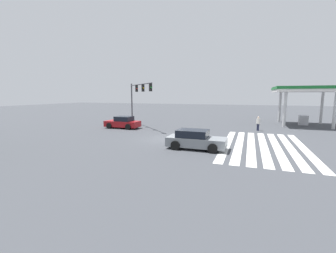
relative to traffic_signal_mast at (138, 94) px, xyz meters
The scene contains 7 objects.
ground_plane 9.99m from the traffic_signal_mast, 135.00° to the right, with size 151.34×151.34×0.00m, color #3D3F44.
crosswalk_markings 16.54m from the traffic_signal_mast, 113.57° to the right, with size 12.35×6.30×0.01m.
traffic_signal_mast is the anchor object (origin of this frame).
car_1 4.19m from the traffic_signal_mast, 147.51° to the left, with size 2.11×4.26×1.46m.
car_2 13.82m from the traffic_signal_mast, 133.66° to the right, with size 2.15×4.47×1.45m.
gas_station_canopy 22.21m from the traffic_signal_mast, 66.38° to the right, with size 7.81×7.81×5.16m.
pedestrian 14.91m from the traffic_signal_mast, 83.22° to the right, with size 0.41×0.41×1.62m.
Camera 1 is at (-19.37, -7.07, 4.12)m, focal length 24.00 mm.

